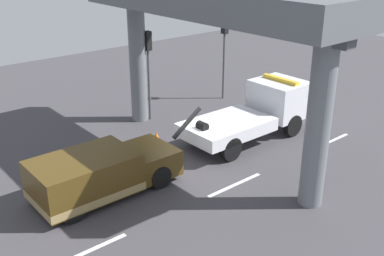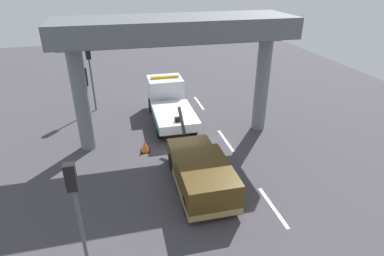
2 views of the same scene
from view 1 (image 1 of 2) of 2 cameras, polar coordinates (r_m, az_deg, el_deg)
name	(u,v)px [view 1 (image 1 of 2)]	position (r m, az deg, el deg)	size (l,w,h in m)	color
ground_plane	(189,162)	(18.61, -0.35, -4.21)	(60.00, 40.00, 0.10)	#423F44
lane_stripe_west	(87,252)	(13.93, -12.96, -14.80)	(2.60, 0.16, 0.01)	silver
lane_stripe_mid	(235,185)	(16.90, 5.35, -7.06)	(2.60, 0.16, 0.01)	silver
lane_stripe_east	(330,141)	(21.20, 16.86, -1.61)	(2.60, 0.16, 0.01)	silver
tow_truck_white	(258,111)	(20.70, 8.23, 2.16)	(7.26, 2.45, 2.46)	white
towed_van_green	(100,174)	(16.23, -11.42, -5.65)	(5.21, 2.24, 1.58)	#4C3814
overpass_structure	(211,12)	(17.52, 2.41, 14.24)	(3.60, 12.19, 6.81)	slate
traffic_light_far	(148,56)	(21.99, -5.45, 8.89)	(0.39, 0.32, 4.36)	#515456
traffic_light_mid	(225,40)	(25.08, 4.09, 10.90)	(0.39, 0.32, 4.53)	#515456
traffic_cone_orange	(157,139)	(19.90, -4.43, -1.35)	(0.52, 0.52, 0.62)	orange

